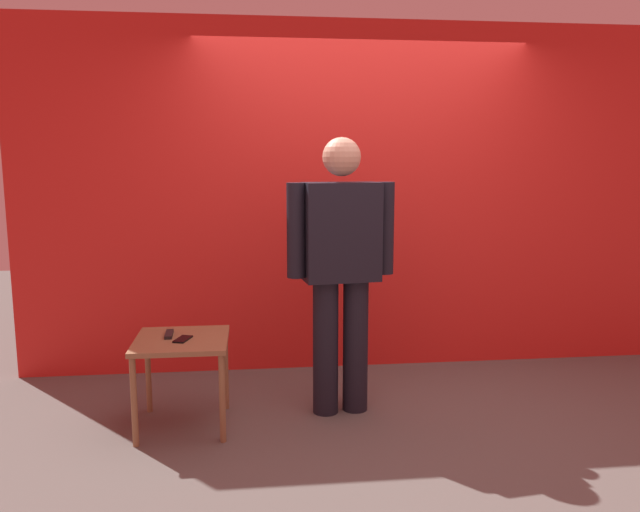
{
  "coord_description": "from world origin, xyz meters",
  "views": [
    {
      "loc": [
        -0.85,
        -3.45,
        1.62
      ],
      "look_at": [
        -0.4,
        0.55,
        1.0
      ],
      "focal_mm": 34.73,
      "sensor_mm": 36.0,
      "label": 1
    }
  ],
  "objects_px": {
    "side_table": "(182,351)",
    "standing_person": "(341,262)",
    "tv_remote": "(169,334)",
    "cell_phone": "(183,339)"
  },
  "relations": [
    {
      "from": "side_table",
      "to": "cell_phone",
      "type": "height_order",
      "value": "cell_phone"
    },
    {
      "from": "cell_phone",
      "to": "tv_remote",
      "type": "xyz_separation_m",
      "value": [
        -0.09,
        0.1,
        0.01
      ]
    },
    {
      "from": "standing_person",
      "to": "tv_remote",
      "type": "relative_size",
      "value": 10.35
    },
    {
      "from": "standing_person",
      "to": "side_table",
      "type": "xyz_separation_m",
      "value": [
        -0.99,
        -0.13,
        -0.51
      ]
    },
    {
      "from": "cell_phone",
      "to": "tv_remote",
      "type": "distance_m",
      "value": 0.14
    },
    {
      "from": "side_table",
      "to": "standing_person",
      "type": "bearing_deg",
      "value": 7.38
    },
    {
      "from": "tv_remote",
      "to": "cell_phone",
      "type": "bearing_deg",
      "value": -49.73
    },
    {
      "from": "standing_person",
      "to": "cell_phone",
      "type": "height_order",
      "value": "standing_person"
    },
    {
      "from": "standing_person",
      "to": "tv_remote",
      "type": "distance_m",
      "value": 1.15
    },
    {
      "from": "standing_person",
      "to": "cell_phone",
      "type": "distance_m",
      "value": 1.08
    }
  ]
}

